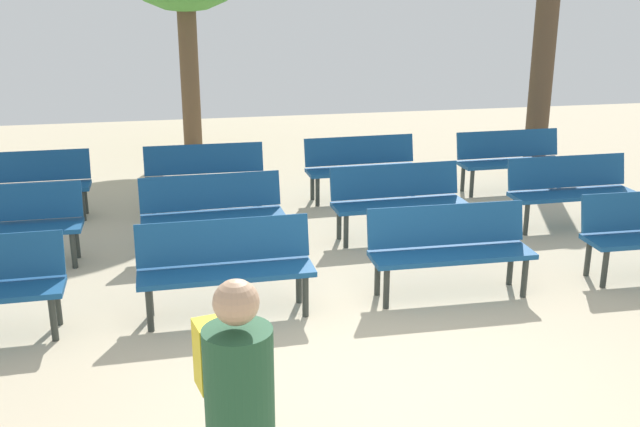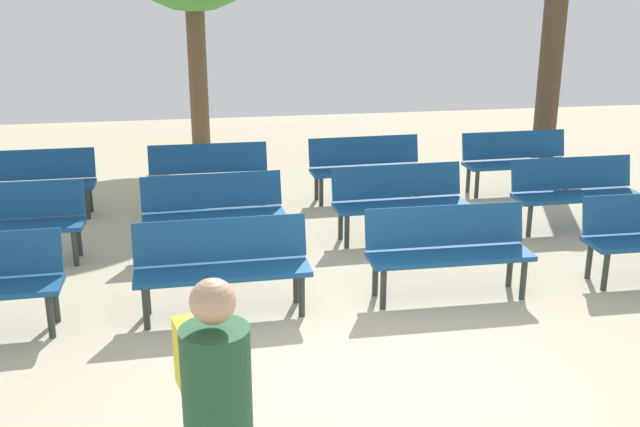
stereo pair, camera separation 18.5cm
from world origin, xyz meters
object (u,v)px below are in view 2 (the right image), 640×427
object	(u,v)px
bench_r1_c1	(213,208)
bench_r2_c3	(517,158)
bench_r2_c0	(32,180)
bench_r2_c2	(366,164)
bench_r0_c2	(448,246)
tree_0	(550,72)
bench_r1_c0	(8,219)
bench_r2_c1	(209,173)
bench_r1_c2	(399,197)
visitor_with_backpack	(216,411)
bench_r1_c3	(575,189)
bench_r0_c1	(222,261)

from	to	relation	value
bench_r1_c1	bench_r2_c3	distance (m)	4.81
bench_r2_c0	bench_r2_c2	xyz separation A→B (m)	(4.50, 0.05, 0.00)
bench_r0_c2	bench_r2_c0	bearing A→B (deg)	143.76
bench_r1_c1	tree_0	world-z (taller)	tree_0
bench_r1_c0	bench_r2_c1	xyz separation A→B (m)	(2.23, 1.67, 0.00)
bench_r1_c2	bench_r2_c2	distance (m)	1.71
bench_r0_c2	tree_0	world-z (taller)	tree_0
bench_r2_c3	visitor_with_backpack	distance (m)	8.09
bench_r1_c0	visitor_with_backpack	bearing A→B (deg)	-67.43
bench_r1_c3	bench_r0_c2	bearing A→B (deg)	-143.72
visitor_with_backpack	bench_r1_c3	bearing A→B (deg)	-145.17
bench_r1_c2	bench_r2_c3	xyz separation A→B (m)	(2.28, 1.69, 0.00)
bench_r2_c1	visitor_with_backpack	bearing A→B (deg)	-91.20
bench_r1_c3	bench_r2_c0	world-z (taller)	same
bench_r1_c3	bench_r2_c2	world-z (taller)	same
bench_r0_c1	bench_r2_c2	xyz separation A→B (m)	(2.21, 3.46, 0.00)
bench_r2_c3	tree_0	size ratio (longest dim) A/B	0.50
bench_r1_c2	bench_r2_c3	size ratio (longest dim) A/B	1.00
bench_r1_c2	tree_0	world-z (taller)	tree_0
bench_r0_c2	bench_r1_c0	distance (m)	4.72
tree_0	visitor_with_backpack	bearing A→B (deg)	-126.25
bench_r2_c1	bench_r2_c3	bearing A→B (deg)	1.27
bench_r0_c1	bench_r0_c2	size ratio (longest dim) A/B	1.00
bench_r1_c0	bench_r1_c1	size ratio (longest dim) A/B	0.99
bench_r2_c0	bench_r2_c1	world-z (taller)	same
bench_r1_c0	bench_r2_c0	bearing A→B (deg)	91.98
bench_r1_c1	bench_r2_c3	world-z (taller)	same
bench_r2_c3	bench_r1_c1	bearing A→B (deg)	-159.86
bench_r0_c2	bench_r1_c1	world-z (taller)	same
bench_r2_c0	bench_r1_c0	bearing A→B (deg)	-88.15
bench_r1_c3	visitor_with_backpack	bearing A→B (deg)	-134.11
bench_r0_c1	visitor_with_backpack	distance (m)	3.19
bench_r1_c3	bench_r2_c3	world-z (taller)	same
bench_r0_c1	bench_r1_c2	size ratio (longest dim) A/B	1.00
bench_r2_c0	bench_r2_c3	xyz separation A→B (m)	(6.77, 0.03, 0.00)
bench_r1_c2	bench_r2_c0	world-z (taller)	same
bench_r1_c3	tree_0	xyz separation A→B (m)	(0.97, 2.79, 1.11)
bench_r1_c2	bench_r2_c2	world-z (taller)	same
bench_r2_c3	visitor_with_backpack	world-z (taller)	visitor_with_backpack
bench_r2_c1	bench_r2_c2	xyz separation A→B (m)	(2.21, 0.09, 0.00)
bench_r1_c1	bench_r2_c3	xyz separation A→B (m)	(4.49, 1.74, 0.00)
bench_r1_c1	visitor_with_backpack	distance (m)	4.88
bench_r0_c2	bench_r1_c1	size ratio (longest dim) A/B	0.99
bench_r1_c3	bench_r2_c3	size ratio (longest dim) A/B	1.00
bench_r0_c2	bench_r2_c2	distance (m)	3.44
bench_r2_c0	tree_0	bearing A→B (deg)	7.79
bench_r0_c2	bench_r2_c1	bearing A→B (deg)	123.98
bench_r0_c1	bench_r2_c0	bearing A→B (deg)	123.13
visitor_with_backpack	bench_r2_c0	bearing A→B (deg)	-83.77
bench_r1_c0	visitor_with_backpack	size ratio (longest dim) A/B	0.97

